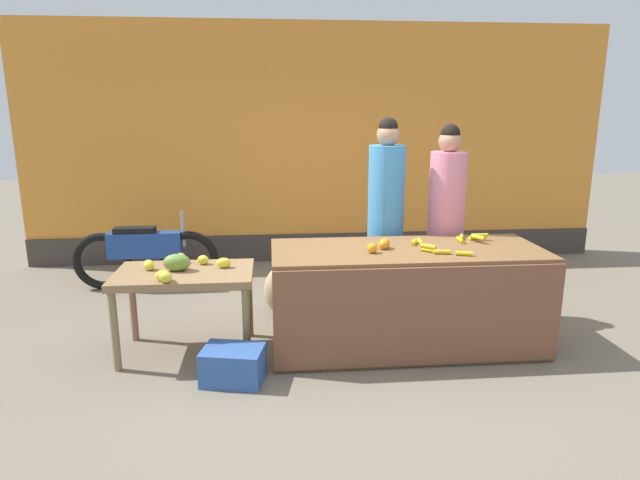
{
  "coord_description": "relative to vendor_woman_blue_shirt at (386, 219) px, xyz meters",
  "views": [
    {
      "loc": [
        -0.63,
        -4.23,
        1.96
      ],
      "look_at": [
        -0.22,
        0.15,
        0.9
      ],
      "focal_mm": 30.27,
      "sensor_mm": 36.0,
      "label": 1
    }
  ],
  "objects": [
    {
      "name": "produce_sack",
      "position": [
        -0.99,
        0.13,
        -0.72
      ],
      "size": [
        0.43,
        0.39,
        0.48
      ],
      "primitive_type": "ellipsoid",
      "rotation": [
        0.0,
        0.0,
        0.29
      ],
      "color": "tan",
      "rests_on": "ground"
    },
    {
      "name": "market_wall_back",
      "position": [
        -0.45,
        2.14,
        0.52
      ],
      "size": [
        7.49,
        0.23,
        3.03
      ],
      "color": "orange",
      "rests_on": "ground"
    },
    {
      "name": "produce_crate",
      "position": [
        -1.38,
        -1.23,
        -0.83
      ],
      "size": [
        0.5,
        0.4,
        0.26
      ],
      "primitive_type": "cube",
      "rotation": [
        0.0,
        0.0,
        -0.21
      ],
      "color": "#3359A5",
      "rests_on": "ground"
    },
    {
      "name": "parked_motorcycle",
      "position": [
        -2.49,
        1.04,
        -0.56
      ],
      "size": [
        1.6,
        0.18,
        0.88
      ],
      "color": "black",
      "rests_on": "ground"
    },
    {
      "name": "side_table_wooden",
      "position": [
        -1.79,
        -0.69,
        -0.35
      ],
      "size": [
        1.1,
        0.67,
        0.7
      ],
      "color": "olive",
      "rests_on": "ground"
    },
    {
      "name": "ground_plane",
      "position": [
        -0.45,
        -0.69,
        -0.96
      ],
      "size": [
        24.0,
        24.0,
        0.0
      ],
      "primitive_type": "plane",
      "color": "#756B5B"
    },
    {
      "name": "vendor_woman_pink_shirt",
      "position": [
        0.57,
        -0.04,
        -0.03
      ],
      "size": [
        0.34,
        0.34,
        1.84
      ],
      "color": "#33333D",
      "rests_on": "ground"
    },
    {
      "name": "mango_papaya_pile",
      "position": [
        -1.82,
        -0.69,
        -0.2
      ],
      "size": [
        0.72,
        0.63,
        0.14
      ],
      "color": "#D7DC45",
      "rests_on": "side_table_wooden"
    },
    {
      "name": "banana_bunch_pile",
      "position": [
        0.42,
        -0.64,
        -0.09
      ],
      "size": [
        0.72,
        0.64,
        0.07
      ],
      "color": "gold",
      "rests_on": "fruit_stall_counter"
    },
    {
      "name": "orange_pile",
      "position": [
        -0.2,
        -0.74,
        -0.07
      ],
      "size": [
        0.22,
        0.23,
        0.08
      ],
      "color": "orange",
      "rests_on": "fruit_stall_counter"
    },
    {
      "name": "fruit_stall_counter",
      "position": [
        0.04,
        -0.71,
        -0.54
      ],
      "size": [
        2.24,
        0.92,
        0.85
      ],
      "color": "brown",
      "rests_on": "ground"
    },
    {
      "name": "vendor_woman_blue_shirt",
      "position": [
        0.0,
        0.0,
        0.0
      ],
      "size": [
        0.34,
        0.34,
        1.9
      ],
      "color": "#33333D",
      "rests_on": "ground"
    }
  ]
}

